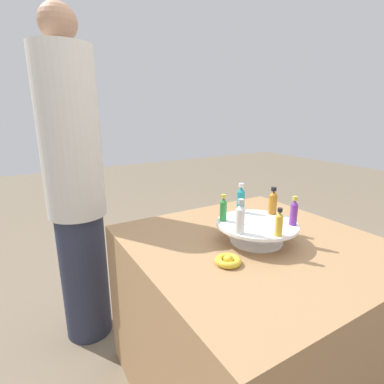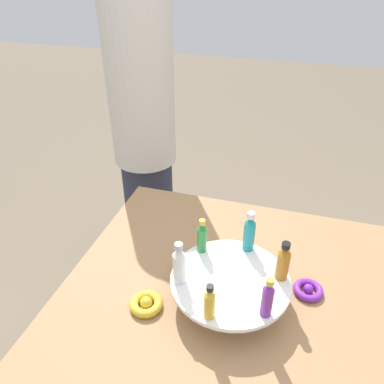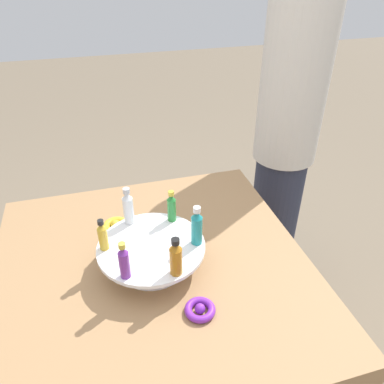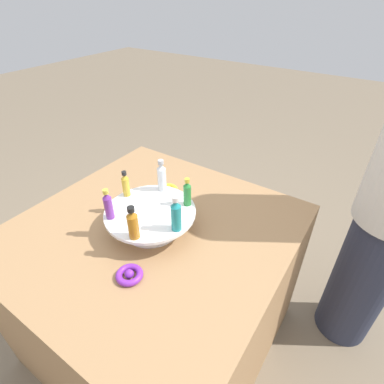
# 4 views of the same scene
# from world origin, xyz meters

# --- Properties ---
(party_table) EXTENTS (0.99, 0.99, 0.74)m
(party_table) POSITION_xyz_m (0.00, 0.00, 0.37)
(party_table) COLOR #9E754C
(party_table) RESTS_ON ground_plane
(display_stand) EXTENTS (0.33, 0.33, 0.08)m
(display_stand) POSITION_xyz_m (0.00, 0.00, 0.79)
(display_stand) COLOR white
(display_stand) RESTS_ON party_table
(bottle_amber) EXTENTS (0.04, 0.04, 0.12)m
(bottle_amber) POSITION_xyz_m (0.05, -0.13, 0.88)
(bottle_amber) COLOR #AD6B19
(bottle_amber) RESTS_ON display_stand
(bottle_teal) EXTENTS (0.03, 0.03, 0.13)m
(bottle_teal) POSITION_xyz_m (0.14, -0.03, 0.88)
(bottle_teal) COLOR teal
(bottle_teal) RESTS_ON display_stand
(bottle_green) EXTENTS (0.03, 0.03, 0.11)m
(bottle_green) POSITION_xyz_m (0.09, 0.11, 0.87)
(bottle_green) COLOR #288438
(bottle_green) RESTS_ON display_stand
(bottle_clear) EXTENTS (0.03, 0.03, 0.13)m
(bottle_clear) POSITION_xyz_m (-0.05, 0.13, 0.88)
(bottle_clear) COLOR silver
(bottle_clear) RESTS_ON display_stand
(bottle_gold) EXTENTS (0.03, 0.03, 0.11)m
(bottle_gold) POSITION_xyz_m (-0.14, 0.03, 0.87)
(bottle_gold) COLOR gold
(bottle_gold) RESTS_ON display_stand
(bottle_purple) EXTENTS (0.03, 0.03, 0.12)m
(bottle_purple) POSITION_xyz_m (-0.09, -0.11, 0.88)
(bottle_purple) COLOR #702D93
(bottle_purple) RESTS_ON display_stand
(ribbon_bow_purple) EXTENTS (0.09, 0.09, 0.03)m
(ribbon_bow_purple) POSITION_xyz_m (0.09, -0.22, 0.75)
(ribbon_bow_purple) COLOR purple
(ribbon_bow_purple) RESTS_ON party_table
(ribbon_bow_gold) EXTENTS (0.09, 0.09, 0.04)m
(ribbon_bow_gold) POSITION_xyz_m (-0.09, 0.22, 0.75)
(ribbon_bow_gold) COLOR gold
(ribbon_bow_gold) RESTS_ON party_table
(person_figure) EXTENTS (0.30, 0.30, 1.74)m
(person_figure) POSITION_xyz_m (0.75, 0.57, 0.88)
(person_figure) COLOR #282D42
(person_figure) RESTS_ON ground_plane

